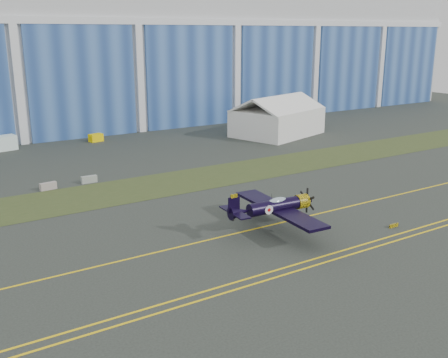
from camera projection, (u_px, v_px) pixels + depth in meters
ground at (140, 233)px, 50.39m from camera, size 260.00×260.00×0.00m
grass_median at (92, 196)px, 61.78m from camera, size 260.00×10.00×0.02m
taxiway_centreline at (162, 251)px, 46.32m from camera, size 200.00×0.20×0.02m
edge_line_near at (219, 295)px, 38.60m from camera, size 80.00×0.20×0.02m
edge_line_far at (212, 289)px, 39.41m from camera, size 80.00×0.20×0.02m
guard_board_right at (394, 226)px, 51.91m from camera, size 1.20×0.15×0.35m
warbird at (274, 206)px, 50.31m from camera, size 11.27×13.30×3.75m
tent at (277, 115)px, 97.63m from camera, size 18.73×15.94×7.41m
tug at (96, 138)px, 92.50m from camera, size 2.55×1.90×1.34m
barrier_a at (48, 186)px, 64.22m from camera, size 2.06×0.86×0.90m
barrier_b at (89, 179)px, 67.17m from camera, size 2.00×0.61×0.90m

